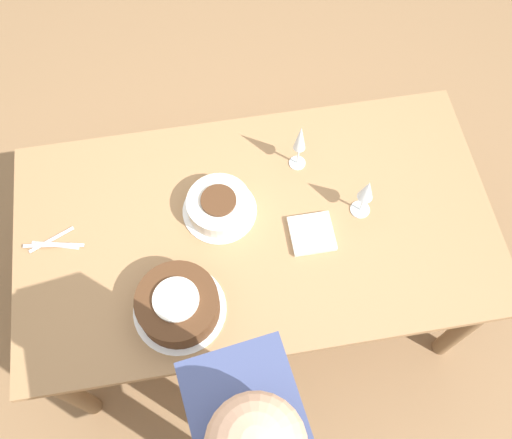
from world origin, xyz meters
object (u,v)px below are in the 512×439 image
object	(u,v)px
cake_front_chocolate	(178,305)
cake_center_white	(219,206)
wine_glass_near	(300,140)
wine_glass_far	(366,191)

from	to	relation	value
cake_front_chocolate	cake_center_white	bearing A→B (deg)	62.17
cake_front_chocolate	wine_glass_near	world-z (taller)	wine_glass_near
cake_center_white	cake_front_chocolate	world-z (taller)	cake_front_chocolate
cake_center_white	wine_glass_near	bearing A→B (deg)	25.45
cake_front_chocolate	wine_glass_near	size ratio (longest dim) A/B	1.34
cake_center_white	cake_front_chocolate	size ratio (longest dim) A/B	0.86
cake_center_white	wine_glass_far	world-z (taller)	wine_glass_far
wine_glass_near	wine_glass_far	world-z (taller)	wine_glass_near
cake_center_white	wine_glass_far	size ratio (longest dim) A/B	1.34
wine_glass_near	cake_front_chocolate	bearing A→B (deg)	-135.19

